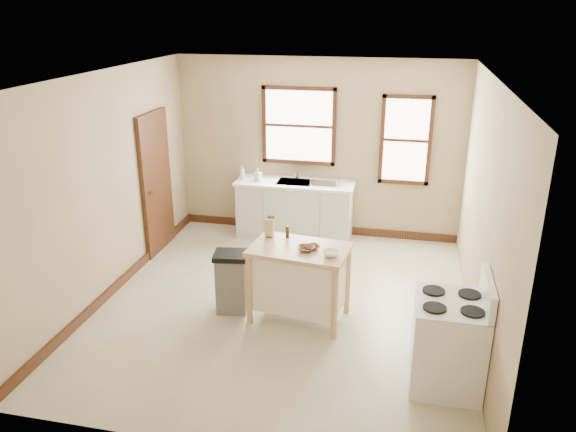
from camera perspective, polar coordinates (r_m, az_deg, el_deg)
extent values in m
plane|color=#BAB194|center=(7.12, -0.53, -8.95)|extent=(5.00, 5.00, 0.00)
plane|color=white|center=(6.23, -0.62, 14.02)|extent=(5.00, 5.00, 0.00)
cube|color=tan|center=(8.90, 3.02, 6.87)|extent=(4.50, 0.04, 2.80)
cube|color=tan|center=(7.36, -17.95, 2.88)|extent=(0.04, 5.00, 2.80)
cube|color=tan|center=(6.46, 19.29, 0.28)|extent=(0.04, 5.00, 2.80)
cube|color=black|center=(8.53, -13.22, 3.28)|extent=(0.06, 0.90, 2.10)
cube|color=black|center=(9.29, 2.84, -1.23)|extent=(4.50, 0.04, 0.12)
cube|color=black|center=(7.84, -16.68, -6.49)|extent=(0.04, 5.00, 0.12)
cylinder|color=silver|center=(8.94, 0.95, 4.49)|extent=(0.03, 0.03, 0.22)
imported|color=#B2B2B2|center=(8.94, -4.69, 4.42)|extent=(0.10, 0.10, 0.22)
imported|color=#B2B2B2|center=(8.84, -3.07, 4.22)|extent=(0.11, 0.12, 0.20)
cylinder|color=#442712|center=(6.67, -0.06, -1.62)|extent=(0.06, 0.06, 0.15)
imported|color=brown|center=(6.36, 1.79, -3.33)|extent=(0.20, 0.20, 0.05)
imported|color=brown|center=(6.40, 2.48, -3.18)|extent=(0.23, 0.23, 0.04)
imported|color=white|center=(6.24, 4.38, -3.81)|extent=(0.21, 0.21, 0.06)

